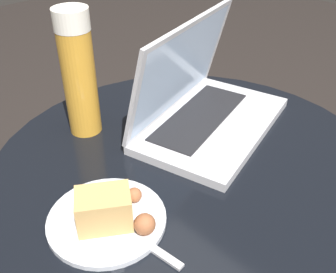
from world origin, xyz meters
TOP-DOWN VIEW (x-y plane):
  - table at (0.00, 0.00)m, footprint 0.76×0.76m
  - laptop at (0.11, 0.07)m, footprint 0.39×0.30m
  - beer_glass at (-0.08, 0.23)m, footprint 0.07×0.07m
  - snack_plate at (-0.21, -0.02)m, footprint 0.19×0.19m
  - fork at (-0.20, -0.05)m, footprint 0.04×0.18m

SIDE VIEW (x-z plane):
  - table at x=0.00m, z-range 0.13..0.64m
  - fork at x=-0.20m, z-range 0.51..0.52m
  - snack_plate at x=-0.21m, z-range 0.50..0.56m
  - laptop at x=0.11m, z-range 0.44..0.67m
  - beer_glass at x=-0.08m, z-range 0.51..0.77m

